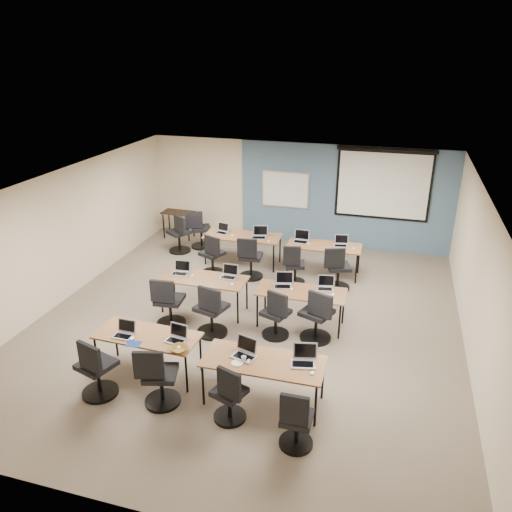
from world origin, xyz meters
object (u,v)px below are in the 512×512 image
(laptop_0, at_px, (124,332))
(laptop_10, at_px, (301,239))
(laptop_7, at_px, (325,286))
(training_table_front_right, at_px, (264,363))
(task_chair_1, at_px, (158,381))
(laptop_4, at_px, (181,270))
(task_chair_5, at_px, (211,314))
(spare_chair_b, at_px, (179,237))
(utility_table, at_px, (178,215))
(laptop_6, at_px, (283,283))
(task_chair_7, at_px, (317,320))
(task_chair_8, at_px, (212,258))
(whiteboard, at_px, (285,190))
(task_chair_0, at_px, (96,373))
(laptop_5, at_px, (229,274))
(task_chair_10, at_px, (294,268))
(task_chair_6, at_px, (276,318))
(training_table_back_right, at_px, (324,247))
(task_chair_9, at_px, (250,261))
(laptop_11, at_px, (341,243))
(task_chair_4, at_px, (168,306))
(laptop_2, at_px, (245,352))
(task_chair_2, at_px, (229,398))
(training_table_front_left, at_px, (147,337))
(training_table_mid_right, at_px, (301,293))
(laptop_3, at_px, (304,359))
(laptop_1, at_px, (177,336))
(training_table_back_left, at_px, (243,237))
(task_chair_11, at_px, (337,272))
(spare_chair_a, at_px, (200,232))
(laptop_9, at_px, (259,235))
(laptop_8, at_px, (222,230))
(projector_screen, at_px, (384,180))

(laptop_0, distance_m, laptop_10, 5.17)
(laptop_7, bearing_deg, training_table_front_right, -112.68)
(task_chair_1, bearing_deg, laptop_4, 92.23)
(task_chair_5, height_order, laptop_7, task_chair_5)
(laptop_0, relative_size, spare_chair_b, 0.30)
(utility_table, bearing_deg, laptop_6, -41.83)
(task_chair_7, height_order, task_chair_8, task_chair_7)
(whiteboard, xyz_separation_m, task_chair_8, (-1.12, -2.59, -1.03))
(task_chair_0, xyz_separation_m, laptop_5, (1.05, 3.15, 0.36))
(task_chair_10, bearing_deg, laptop_4, -153.63)
(task_chair_6, bearing_deg, training_table_back_right, 102.75)
(task_chair_6, bearing_deg, task_chair_7, 27.66)
(task_chair_1, distance_m, task_chair_8, 4.64)
(task_chair_9, bearing_deg, laptop_11, 15.73)
(task_chair_10, bearing_deg, task_chair_4, -140.67)
(laptop_0, bearing_deg, laptop_10, 70.00)
(laptop_2, bearing_deg, laptop_11, 97.28)
(laptop_0, relative_size, task_chair_2, 0.32)
(training_table_front_left, distance_m, task_chair_5, 1.51)
(training_table_front_left, xyz_separation_m, task_chair_5, (0.56, 1.38, -0.24))
(training_table_back_right, distance_m, task_chair_5, 3.60)
(training_table_mid_right, height_order, utility_table, utility_table)
(whiteboard, xyz_separation_m, task_chair_7, (1.70, -4.75, -1.01))
(laptop_11, bearing_deg, laptop_3, -100.15)
(task_chair_2, relative_size, laptop_7, 3.04)
(task_chair_0, distance_m, laptop_1, 1.30)
(task_chair_4, bearing_deg, spare_chair_b, 105.20)
(training_table_back_left, xyz_separation_m, laptop_7, (2.37, -2.29, 0.10))
(task_chair_6, bearing_deg, task_chair_9, 137.56)
(training_table_front_left, bearing_deg, spare_chair_b, 110.69)
(task_chair_6, relative_size, task_chair_11, 0.97)
(laptop_5, xyz_separation_m, spare_chair_b, (-2.23, 2.54, -0.36))
(training_table_back_right, xyz_separation_m, laptop_10, (-0.56, 0.09, 0.11))
(training_table_back_right, bearing_deg, laptop_11, 13.48)
(task_chair_5, relative_size, laptop_6, 3.07)
(training_table_front_left, relative_size, spare_chair_a, 1.63)
(task_chair_0, bearing_deg, task_chair_1, 21.90)
(task_chair_8, bearing_deg, laptop_9, 64.92)
(whiteboard, distance_m, training_table_back_left, 2.03)
(training_table_front_left, height_order, laptop_9, laptop_9)
(laptop_5, bearing_deg, laptop_11, 51.06)
(task_chair_8, bearing_deg, laptop_1, -54.13)
(laptop_8, bearing_deg, projector_screen, 38.17)
(task_chair_0, xyz_separation_m, laptop_2, (2.16, 0.64, 0.37))
(laptop_3, xyz_separation_m, task_chair_11, (-0.02, 3.97, -0.37))
(training_table_front_right, xyz_separation_m, utility_table, (-4.11, 6.10, -0.04))
(task_chair_1, height_order, task_chair_9, task_chair_9)
(task_chair_7, bearing_deg, task_chair_11, 109.07)
(whiteboard, bearing_deg, task_chair_8, -113.34)
(laptop_2, distance_m, task_chair_6, 1.79)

